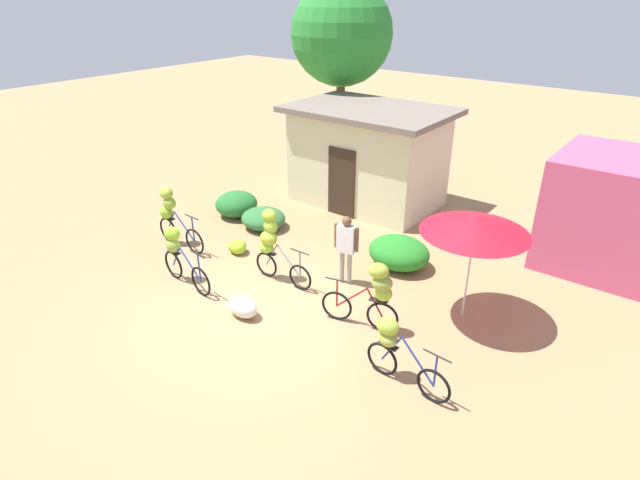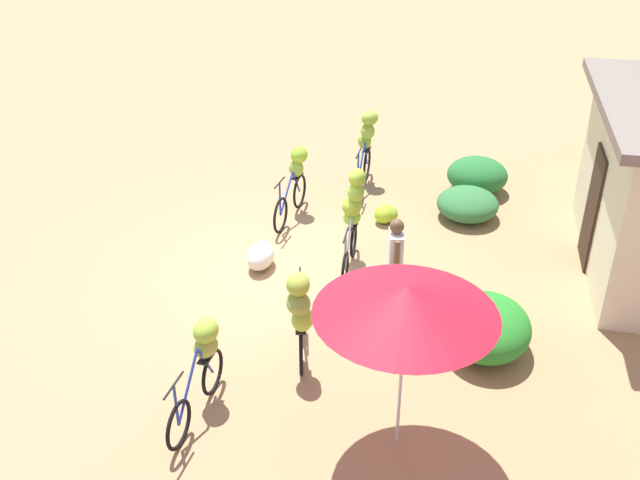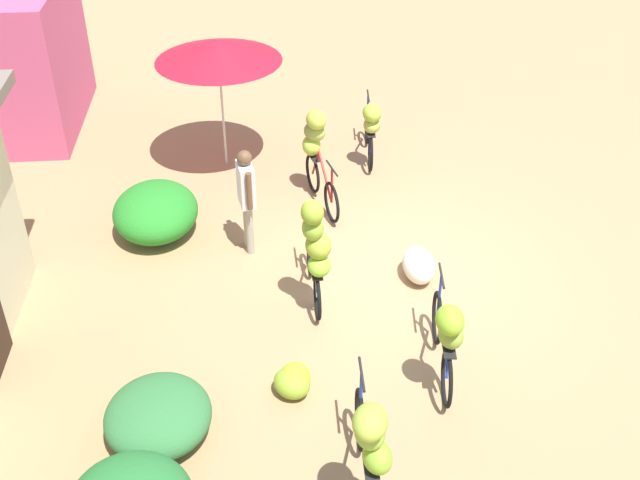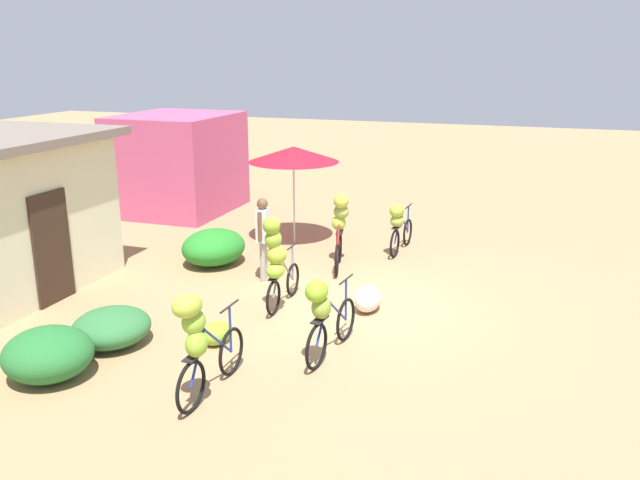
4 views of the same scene
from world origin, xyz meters
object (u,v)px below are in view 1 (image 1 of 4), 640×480
object	(u,v)px
market_umbrella	(476,224)
bicycle_rightmost	(395,347)
building_low	(368,155)
bicycle_leftmost	(172,213)
tree_behind_building	(342,34)
banana_pile_on_ground	(238,247)
shop_pink	(624,215)
bicycle_center_loaded	(272,241)
bicycle_by_shop	(374,291)
person_vendor	(346,243)
bicycle_near_pile	(178,252)
produce_sack	(243,307)

from	to	relation	value
market_umbrella	bicycle_rightmost	xyz separation A→B (m)	(-0.16, -2.51, -1.37)
building_low	bicycle_leftmost	bearing A→B (deg)	-112.66
tree_behind_building	banana_pile_on_ground	xyz separation A→B (m)	(1.89, -7.04, -4.41)
bicycle_leftmost	banana_pile_on_ground	size ratio (longest dim) A/B	2.85
tree_behind_building	bicycle_leftmost	world-z (taller)	tree_behind_building
bicycle_leftmost	market_umbrella	bearing A→B (deg)	11.76
tree_behind_building	bicycle_rightmost	xyz separation A→B (m)	(7.35, -8.68, -3.88)
shop_pink	tree_behind_building	bearing A→B (deg)	168.08
shop_pink	banana_pile_on_ground	bearing A→B (deg)	-146.41
bicycle_center_loaded	tree_behind_building	bearing A→B (deg)	114.92
tree_behind_building	market_umbrella	distance (m)	10.04
building_low	bicycle_by_shop	distance (m)	6.67
market_umbrella	person_vendor	size ratio (longest dim) A/B	1.37
tree_behind_building	bicycle_center_loaded	size ratio (longest dim) A/B	3.70
shop_pink	building_low	bearing A→B (deg)	-178.66
shop_pink	bicycle_center_loaded	distance (m)	8.11
bicycle_near_pile	person_vendor	distance (m)	3.73
bicycle_near_pile	banana_pile_on_ground	xyz separation A→B (m)	(-0.00, 1.76, -0.59)
banana_pile_on_ground	bicycle_rightmost	bearing A→B (deg)	-16.80
tree_behind_building	market_umbrella	xyz separation A→B (m)	(7.51, -6.18, -2.51)
bicycle_by_shop	bicycle_rightmost	distance (m)	1.48
shop_pink	market_umbrella	xyz separation A→B (m)	(-1.96, -4.18, 0.74)
bicycle_by_shop	bicycle_rightmost	bearing A→B (deg)	-43.87
shop_pink	bicycle_near_pile	distance (m)	10.20
building_low	bicycle_near_pile	xyz separation A→B (m)	(-0.68, -6.64, -0.72)
building_low	shop_pink	bearing A→B (deg)	1.34
bicycle_center_loaded	bicycle_by_shop	world-z (taller)	bicycle_center_loaded
bicycle_rightmost	shop_pink	bearing A→B (deg)	72.36
bicycle_center_loaded	person_vendor	bearing A→B (deg)	31.63
bicycle_center_loaded	produce_sack	distance (m)	1.73
building_low	bicycle_rightmost	size ratio (longest dim) A/B	2.83
building_low	bicycle_leftmost	distance (m)	6.01
shop_pink	bicycle_leftmost	world-z (taller)	shop_pink
banana_pile_on_ground	produce_sack	xyz separation A→B (m)	(2.06, -1.87, 0.05)
banana_pile_on_ground	person_vendor	bearing A→B (deg)	9.19
bicycle_center_loaded	person_vendor	xyz separation A→B (m)	(1.41, 0.87, 0.03)
building_low	person_vendor	bearing A→B (deg)	-62.53
market_umbrella	produce_sack	size ratio (longest dim) A/B	3.21
bicycle_leftmost	person_vendor	distance (m)	4.73
bicycle_near_pile	banana_pile_on_ground	distance (m)	1.86
produce_sack	market_umbrella	bearing A→B (deg)	37.46
bicycle_near_pile	bicycle_by_shop	bearing A→B (deg)	14.44
shop_pink	bicycle_by_shop	xyz separation A→B (m)	(-3.19, -5.67, -0.45)
bicycle_near_pile	bicycle_center_loaded	distance (m)	2.09
bicycle_rightmost	person_vendor	size ratio (longest dim) A/B	1.00
shop_pink	bicycle_center_loaded	bearing A→B (deg)	-138.00
market_umbrella	bicycle_by_shop	xyz separation A→B (m)	(-1.22, -1.49, -1.19)
bicycle_leftmost	bicycle_rightmost	xyz separation A→B (m)	(7.08, -1.00, -0.20)
building_low	bicycle_near_pile	distance (m)	6.71
bicycle_by_shop	person_vendor	distance (m)	1.81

